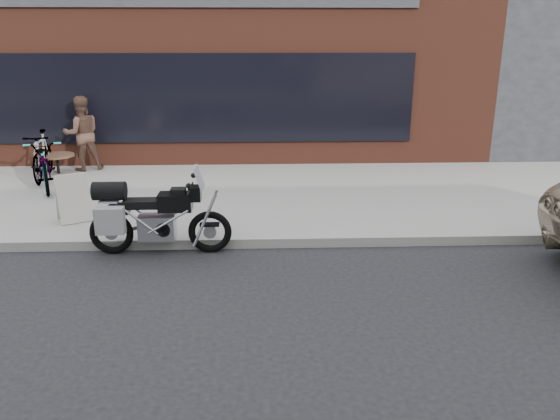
{
  "coord_description": "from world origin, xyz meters",
  "views": [
    {
      "loc": [
        -0.54,
        -3.68,
        3.08
      ],
      "look_at": [
        -0.27,
        3.25,
        0.85
      ],
      "focal_mm": 35.0,
      "sensor_mm": 36.0,
      "label": 1
    }
  ],
  "objects_px": {
    "bicycle_rear": "(42,156)",
    "cafe_table": "(57,156)",
    "sandwich_sign": "(72,197)",
    "bicycle_front": "(44,164)",
    "motorcycle": "(150,217)",
    "cafe_patron_left": "(82,134)"
  },
  "relations": [
    {
      "from": "bicycle_rear",
      "to": "cafe_table",
      "type": "xyz_separation_m",
      "value": [
        0.11,
        0.52,
        -0.12
      ]
    },
    {
      "from": "bicycle_rear",
      "to": "sandwich_sign",
      "type": "bearing_deg",
      "value": -69.93
    },
    {
      "from": "bicycle_front",
      "to": "motorcycle",
      "type": "bearing_deg",
      "value": -72.86
    },
    {
      "from": "cafe_table",
      "to": "cafe_patron_left",
      "type": "height_order",
      "value": "cafe_patron_left"
    },
    {
      "from": "bicycle_rear",
      "to": "cafe_patron_left",
      "type": "xyz_separation_m",
      "value": [
        0.61,
        0.85,
        0.32
      ]
    },
    {
      "from": "bicycle_front",
      "to": "cafe_patron_left",
      "type": "relative_size",
      "value": 1.15
    },
    {
      "from": "cafe_patron_left",
      "to": "motorcycle",
      "type": "bearing_deg",
      "value": 92.82
    },
    {
      "from": "bicycle_front",
      "to": "cafe_table",
      "type": "height_order",
      "value": "bicycle_front"
    },
    {
      "from": "cafe_patron_left",
      "to": "bicycle_rear",
      "type": "bearing_deg",
      "value": 30.57
    },
    {
      "from": "bicycle_front",
      "to": "sandwich_sign",
      "type": "relative_size",
      "value": 2.45
    },
    {
      "from": "bicycle_rear",
      "to": "cafe_table",
      "type": "distance_m",
      "value": 0.54
    },
    {
      "from": "bicycle_rear",
      "to": "sandwich_sign",
      "type": "distance_m",
      "value": 3.11
    },
    {
      "from": "bicycle_front",
      "to": "bicycle_rear",
      "type": "distance_m",
      "value": 0.76
    },
    {
      "from": "bicycle_rear",
      "to": "sandwich_sign",
      "type": "height_order",
      "value": "bicycle_rear"
    },
    {
      "from": "sandwich_sign",
      "to": "cafe_table",
      "type": "relative_size",
      "value": 1.05
    },
    {
      "from": "sandwich_sign",
      "to": "cafe_table",
      "type": "distance_m",
      "value": 3.53
    },
    {
      "from": "bicycle_front",
      "to": "sandwich_sign",
      "type": "bearing_deg",
      "value": -82.53
    },
    {
      "from": "motorcycle",
      "to": "sandwich_sign",
      "type": "height_order",
      "value": "motorcycle"
    },
    {
      "from": "cafe_table",
      "to": "sandwich_sign",
      "type": "bearing_deg",
      "value": -66.99
    },
    {
      "from": "motorcycle",
      "to": "sandwich_sign",
      "type": "xyz_separation_m",
      "value": [
        -1.48,
        1.15,
        -0.03
      ]
    },
    {
      "from": "motorcycle",
      "to": "bicycle_front",
      "type": "xyz_separation_m",
      "value": [
        -2.67,
        3.18,
        0.09
      ]
    },
    {
      "from": "bicycle_rear",
      "to": "cafe_patron_left",
      "type": "height_order",
      "value": "cafe_patron_left"
    }
  ]
}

